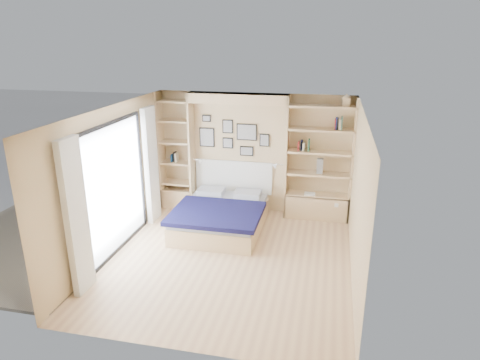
# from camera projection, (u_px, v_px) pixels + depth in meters

# --- Properties ---
(ground) EXTENTS (4.50, 4.50, 0.00)m
(ground) POSITION_uv_depth(u_px,v_px,m) (229.00, 259.00, 7.19)
(ground) COLOR #E2BB89
(ground) RESTS_ON ground
(room_shell) EXTENTS (4.50, 4.50, 4.50)m
(room_shell) POSITION_uv_depth(u_px,v_px,m) (228.00, 171.00, 8.33)
(room_shell) COLOR tan
(room_shell) RESTS_ON ground
(bed) EXTENTS (1.65, 2.10, 1.07)m
(bed) POSITION_uv_depth(u_px,v_px,m) (221.00, 216.00, 8.27)
(bed) COLOR #E4BE89
(bed) RESTS_ON ground
(photo_gallery) EXTENTS (1.48, 0.02, 0.82)m
(photo_gallery) POSITION_uv_depth(u_px,v_px,m) (232.00, 136.00, 8.82)
(photo_gallery) COLOR black
(photo_gallery) RESTS_ON ground
(reading_lamps) EXTENTS (1.92, 0.12, 0.15)m
(reading_lamps) POSITION_uv_depth(u_px,v_px,m) (237.00, 163.00, 8.75)
(reading_lamps) COLOR silver
(reading_lamps) RESTS_ON ground
(shelf_decor) EXTENTS (3.62, 0.23, 2.03)m
(shelf_decor) POSITION_uv_depth(u_px,v_px,m) (309.00, 137.00, 8.34)
(shelf_decor) COLOR #A51E1E
(shelf_decor) RESTS_ON ground
(deck) EXTENTS (3.20, 4.00, 0.05)m
(deck) POSITION_uv_depth(u_px,v_px,m) (40.00, 239.00, 7.92)
(deck) COLOR #655A4A
(deck) RESTS_ON ground
(deck_chair) EXTENTS (0.77, 0.95, 0.83)m
(deck_chair) POSITION_uv_depth(u_px,v_px,m) (62.00, 227.00, 7.46)
(deck_chair) COLOR tan
(deck_chair) RESTS_ON ground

